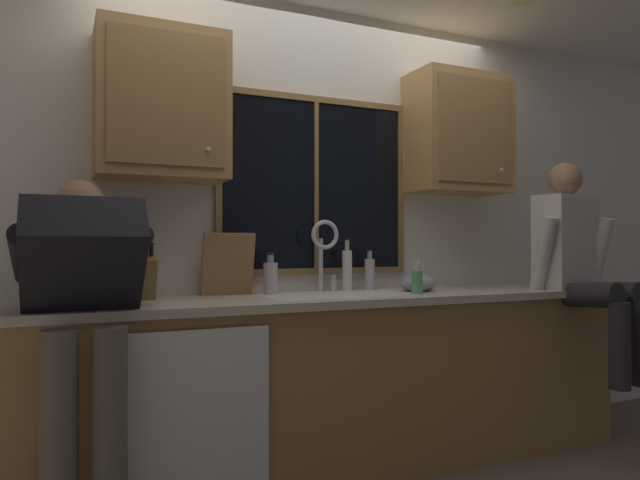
{
  "coord_description": "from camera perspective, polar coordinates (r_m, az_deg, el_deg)",
  "views": [
    {
      "loc": [
        -1.31,
        -3.03,
        1.19
      ],
      "look_at": [
        -0.06,
        -0.3,
        1.21
      ],
      "focal_mm": 32.43,
      "sensor_mm": 36.0,
      "label": 1
    }
  ],
  "objects": [
    {
      "name": "back_wall",
      "position": [
        3.35,
        -1.59,
        1.09
      ],
      "size": [
        5.89,
        0.12,
        2.55
      ],
      "primitive_type": "cube",
      "color": "silver",
      "rests_on": "floor"
    },
    {
      "name": "window_glass",
      "position": [
        3.32,
        -0.47,
        5.42
      ],
      "size": [
        1.1,
        0.02,
        0.95
      ],
      "primitive_type": "cube",
      "color": "black"
    },
    {
      "name": "window_frame_top",
      "position": [
        3.4,
        -0.4,
        13.72
      ],
      "size": [
        1.17,
        0.02,
        0.04
      ],
      "primitive_type": "cube",
      "color": "olive"
    },
    {
      "name": "window_frame_bottom",
      "position": [
        3.3,
        -0.4,
        -3.1
      ],
      "size": [
        1.17,
        0.02,
        0.04
      ],
      "primitive_type": "cube",
      "color": "olive"
    },
    {
      "name": "window_frame_left",
      "position": [
        3.13,
        -9.98,
        5.8
      ],
      "size": [
        0.03,
        0.02,
        0.95
      ],
      "primitive_type": "cube",
      "color": "olive"
    },
    {
      "name": "window_frame_right",
      "position": [
        3.58,
        7.94,
        5.0
      ],
      "size": [
        0.03,
        0.02,
        0.95
      ],
      "primitive_type": "cube",
      "color": "olive"
    },
    {
      "name": "window_mullion_center",
      "position": [
        3.31,
        -0.38,
        5.44
      ],
      "size": [
        0.02,
        0.02,
        0.95
      ],
      "primitive_type": "cube",
      "color": "olive"
    },
    {
      "name": "lower_cabinet_run",
      "position": [
        3.12,
        1.0,
        -14.25
      ],
      "size": [
        3.49,
        0.58,
        0.88
      ],
      "primitive_type": "cube",
      "color": "#A07744",
      "rests_on": "floor"
    },
    {
      "name": "countertop",
      "position": [
        3.03,
        1.16,
        -5.85
      ],
      "size": [
        3.55,
        0.62,
        0.04
      ],
      "primitive_type": "cube",
      "color": "beige",
      "rests_on": "lower_cabinet_run"
    },
    {
      "name": "dishwasher_front",
      "position": [
        2.59,
        -11.75,
        -16.79
      ],
      "size": [
        0.6,
        0.02,
        0.74
      ],
      "primitive_type": "cube",
      "color": "white"
    },
    {
      "name": "upper_cabinet_left",
      "position": [
        2.97,
        -15.33,
        12.69
      ],
      "size": [
        0.61,
        0.36,
        0.72
      ],
      "color": "#B2844C"
    },
    {
      "name": "upper_cabinet_right",
      "position": [
        3.69,
        13.48,
        10.1
      ],
      "size": [
        0.61,
        0.36,
        0.72
      ],
      "color": "#B2844C"
    },
    {
      "name": "sink",
      "position": [
        3.06,
        1.78,
        -7.25
      ],
      "size": [
        0.8,
        0.46,
        0.21
      ],
      "color": "white",
      "rests_on": "lower_cabinet_run"
    },
    {
      "name": "faucet",
      "position": [
        3.21,
        0.47,
        -0.66
      ],
      "size": [
        0.18,
        0.09,
        0.4
      ],
      "color": "silver",
      "rests_on": "countertop"
    },
    {
      "name": "person_standing",
      "position": [
        2.47,
        -22.36,
        -6.36
      ],
      "size": [
        0.53,
        0.72,
        1.47
      ],
      "color": "#595147",
      "rests_on": "floor"
    },
    {
      "name": "person_sitting_on_counter",
      "position": [
        3.72,
        24.19,
        -1.66
      ],
      "size": [
        0.54,
        0.63,
        1.26
      ],
      "color": "#262628",
      "rests_on": "countertop"
    },
    {
      "name": "knife_block",
      "position": [
        2.89,
        -17.16,
        -3.54
      ],
      "size": [
        0.12,
        0.18,
        0.32
      ],
      "color": "olive",
      "rests_on": "countertop"
    },
    {
      "name": "cutting_board",
      "position": [
        3.06,
        -9.04,
        -2.38
      ],
      "size": [
        0.27,
        0.09,
        0.33
      ],
      "primitive_type": "cube",
      "rotation": [
        0.21,
        0.0,
        0.0
      ],
      "color": "#997047",
      "rests_on": "countertop"
    },
    {
      "name": "mixing_bowl",
      "position": [
        3.34,
        9.64,
        -4.19
      ],
      "size": [
        0.21,
        0.21,
        0.1
      ],
      "primitive_type": "ellipsoid",
      "color": "#8C99A8",
      "rests_on": "countertop"
    },
    {
      "name": "soap_dispenser",
      "position": [
        3.12,
        9.55,
        -4.08
      ],
      "size": [
        0.06,
        0.07,
        0.18
      ],
      "color": "#59A566",
      "rests_on": "countertop"
    },
    {
      "name": "bottle_green_glass",
      "position": [
        3.37,
        4.93,
        -3.29
      ],
      "size": [
        0.06,
        0.06,
        0.24
      ],
      "color": "#B7B7BC",
      "rests_on": "countertop"
    },
    {
      "name": "bottle_tall_clear",
      "position": [
        3.07,
        -4.9,
        -3.69
      ],
      "size": [
        0.08,
        0.08,
        0.22
      ],
      "color": "#B7B7BC",
      "rests_on": "countertop"
    },
    {
      "name": "bottle_amber_small",
      "position": [
        3.28,
        2.69,
        -2.9
      ],
      "size": [
        0.06,
        0.06,
        0.3
      ],
      "color": "silver",
      "rests_on": "countertop"
    }
  ]
}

